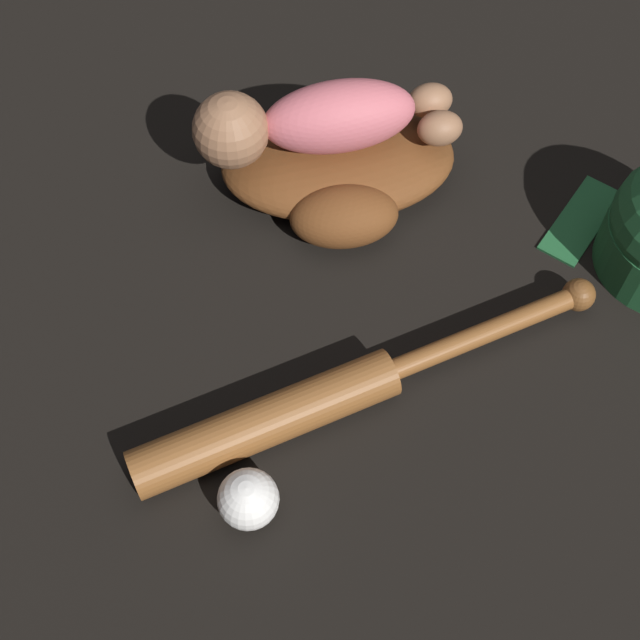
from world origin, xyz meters
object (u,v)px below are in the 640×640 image
baseball (248,499)px  baseball_bat (315,402)px  baby_figure (312,120)px  baseball_glove (337,169)px

baseball → baseball_bat: bearing=-105.2°
baby_figure → baseball: 0.49m
baseball_glove → baby_figure: bearing=0.1°
baseball_glove → baseball: (-0.03, 0.48, -0.00)m
baseball_glove → baseball: bearing=93.9°
baby_figure → baseball: (-0.07, 0.48, -0.09)m
baseball → baseball_glove: bearing=-86.1°
baseball_bat → baseball: 0.14m
baby_figure → baseball_bat: bearing=107.1°
baseball_glove → baby_figure: size_ratio=1.10×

